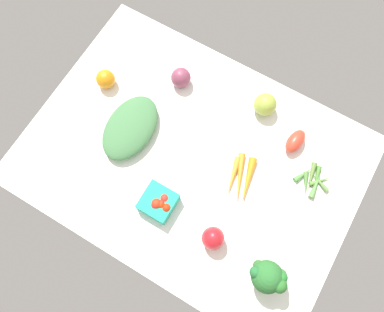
{
  "coord_description": "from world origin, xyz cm",
  "views": [
    {
      "loc": [
        -18.55,
        31.69,
        118.49
      ],
      "look_at": [
        0.0,
        0.0,
        4.0
      ],
      "focal_mm": 35.92,
      "sensor_mm": 36.0,
      "label": 1
    }
  ],
  "objects": [
    {
      "name": "berry_basket",
      "position": [
        1.09,
        17.96,
        4.91
      ],
      "size": [
        9.71,
        9.71,
        6.11
      ],
      "color": "teal",
      "rests_on": "tablecloth"
    },
    {
      "name": "red_onion_near_basket",
      "position": [
        16.76,
        -21.35,
        5.32
      ],
      "size": [
        6.64,
        6.64,
        6.64
      ],
      "primitive_type": "sphere",
      "color": "#803951",
      "rests_on": "tablecloth"
    },
    {
      "name": "tablecloth",
      "position": [
        0.0,
        0.0,
        1.0
      ],
      "size": [
        104.0,
        76.0,
        2.0
      ],
      "primitive_type": "cube",
      "color": "white",
      "rests_on": "ground"
    },
    {
      "name": "carrot_bunch",
      "position": [
        -16.88,
        -1.39,
        3.22
      ],
      "size": [
        10.37,
        16.23,
        2.71
      ],
      "color": "orange",
      "rests_on": "tablecloth"
    },
    {
      "name": "heirloom_tomato_green",
      "position": [
        -11.83,
        -26.5,
        5.73
      ],
      "size": [
        7.46,
        7.46,
        7.46
      ],
      "primitive_type": "sphere",
      "color": "#94A83D",
      "rests_on": "tablecloth"
    },
    {
      "name": "okra_pile",
      "position": [
        -36.23,
        -12.46,
        2.89
      ],
      "size": [
        11.33,
        11.43,
        1.93
      ],
      "color": "#597A37",
      "rests_on": "tablecloth"
    },
    {
      "name": "heirloom_tomato_orange",
      "position": [
        38.12,
        -8.33,
        5.18
      ],
      "size": [
        6.37,
        6.37,
        6.37
      ],
      "primitive_type": "sphere",
      "color": "orange",
      "rests_on": "tablecloth"
    },
    {
      "name": "broccoli_head",
      "position": [
        -36.21,
        20.76,
        9.28
      ],
      "size": [
        10.91,
        9.01,
        11.77
      ],
      "color": "#A3BE83",
      "rests_on": "tablecloth"
    },
    {
      "name": "roma_tomato",
      "position": [
        -25.82,
        -20.65,
        4.41
      ],
      "size": [
        5.89,
        9.31,
        4.83
      ],
      "primitive_type": "ellipsoid",
      "rotation": [
        0.0,
        0.0,
        4.59
      ],
      "color": "red",
      "rests_on": "tablecloth"
    },
    {
      "name": "leafy_greens_clump",
      "position": [
        21.72,
        1.95,
        4.71
      ],
      "size": [
        16.4,
        24.43,
        5.41
      ],
      "primitive_type": "ellipsoid",
      "rotation": [
        0.0,
        0.0,
        1.62
      ],
      "color": "#417545",
      "rests_on": "tablecloth"
    },
    {
      "name": "bell_pepper_red",
      "position": [
        -18.14,
        19.0,
        6.08
      ],
      "size": [
        9.29,
        9.29,
        8.15
      ],
      "primitive_type": "ellipsoid",
      "rotation": [
        0.0,
        0.0,
        4.08
      ],
      "color": "red",
      "rests_on": "tablecloth"
    }
  ]
}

